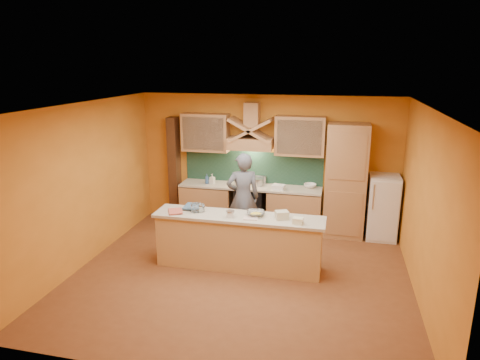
% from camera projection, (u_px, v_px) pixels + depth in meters
% --- Properties ---
extents(floor, '(5.50, 5.00, 0.01)m').
position_uv_depth(floor, '(240.00, 275.00, 7.14)').
color(floor, brown).
rests_on(floor, ground).
extents(ceiling, '(5.50, 5.00, 0.01)m').
position_uv_depth(ceiling, '(240.00, 106.00, 6.40)').
color(ceiling, white).
rests_on(ceiling, wall_back).
extents(wall_back, '(5.50, 0.02, 2.80)m').
position_uv_depth(wall_back, '(267.00, 161.00, 9.12)').
color(wall_back, orange).
rests_on(wall_back, floor).
extents(wall_front, '(5.50, 0.02, 2.80)m').
position_uv_depth(wall_front, '(186.00, 266.00, 4.42)').
color(wall_front, orange).
rests_on(wall_front, floor).
extents(wall_left, '(0.02, 5.00, 2.80)m').
position_uv_depth(wall_left, '(85.00, 185.00, 7.38)').
color(wall_left, orange).
rests_on(wall_left, floor).
extents(wall_right, '(0.02, 5.00, 2.80)m').
position_uv_depth(wall_right, '(426.00, 208.00, 6.17)').
color(wall_right, orange).
rests_on(wall_right, floor).
extents(base_cabinet_left, '(1.10, 0.60, 0.86)m').
position_uv_depth(base_cabinet_left, '(208.00, 204.00, 9.37)').
color(base_cabinet_left, tan).
rests_on(base_cabinet_left, floor).
extents(base_cabinet_right, '(1.10, 0.60, 0.86)m').
position_uv_depth(base_cabinet_right, '(294.00, 211.00, 8.95)').
color(base_cabinet_right, tan).
rests_on(base_cabinet_right, floor).
extents(counter_top, '(3.00, 0.62, 0.04)m').
position_uv_depth(counter_top, '(250.00, 187.00, 9.04)').
color(counter_top, '#BEB4A1').
rests_on(counter_top, base_cabinet_left).
extents(stove, '(0.60, 0.58, 0.90)m').
position_uv_depth(stove, '(250.00, 207.00, 9.16)').
color(stove, black).
rests_on(stove, floor).
extents(backsplash, '(3.00, 0.03, 0.70)m').
position_uv_depth(backsplash, '(253.00, 167.00, 9.21)').
color(backsplash, '#19372B').
rests_on(backsplash, wall_back).
extents(range_hood, '(0.92, 0.50, 0.24)m').
position_uv_depth(range_hood, '(251.00, 143.00, 8.84)').
color(range_hood, tan).
rests_on(range_hood, wall_back).
extents(hood_chimney, '(0.30, 0.30, 0.50)m').
position_uv_depth(hood_chimney, '(252.00, 115.00, 8.78)').
color(hood_chimney, tan).
rests_on(hood_chimney, wall_back).
extents(upper_cabinet_left, '(1.00, 0.35, 0.80)m').
position_uv_depth(upper_cabinet_left, '(206.00, 132.00, 9.08)').
color(upper_cabinet_left, tan).
rests_on(upper_cabinet_left, wall_back).
extents(upper_cabinet_right, '(1.00, 0.35, 0.80)m').
position_uv_depth(upper_cabinet_right, '(300.00, 136.00, 8.64)').
color(upper_cabinet_right, tan).
rests_on(upper_cabinet_right, wall_back).
extents(pantry_column, '(0.80, 0.60, 2.30)m').
position_uv_depth(pantry_column, '(346.00, 181.00, 8.54)').
color(pantry_column, tan).
rests_on(pantry_column, floor).
extents(fridge, '(0.58, 0.60, 1.30)m').
position_uv_depth(fridge, '(383.00, 207.00, 8.51)').
color(fridge, white).
rests_on(fridge, floor).
extents(trim_column_left, '(0.20, 0.30, 2.30)m').
position_uv_depth(trim_column_left, '(175.00, 169.00, 9.49)').
color(trim_column_left, '#472816').
rests_on(trim_column_left, floor).
extents(island_body, '(2.80, 0.55, 0.88)m').
position_uv_depth(island_body, '(239.00, 243.00, 7.33)').
color(island_body, tan).
rests_on(island_body, floor).
extents(island_top, '(2.90, 0.62, 0.05)m').
position_uv_depth(island_top, '(239.00, 217.00, 7.20)').
color(island_top, '#BEB4A1').
rests_on(island_top, island_body).
extents(person, '(0.75, 0.62, 1.78)m').
position_uv_depth(person, '(243.00, 198.00, 8.33)').
color(person, slate).
rests_on(person, floor).
extents(pot_large, '(0.27, 0.27, 0.17)m').
position_uv_depth(pot_large, '(240.00, 183.00, 8.97)').
color(pot_large, '#BABAC1').
rests_on(pot_large, stove).
extents(pot_small, '(0.21, 0.21, 0.15)m').
position_uv_depth(pot_small, '(258.00, 183.00, 9.03)').
color(pot_small, '#B5B5BC').
rests_on(pot_small, stove).
extents(soap_bottle_a, '(0.12, 0.12, 0.21)m').
position_uv_depth(soap_bottle_a, '(212.00, 179.00, 9.17)').
color(soap_bottle_a, silver).
rests_on(soap_bottle_a, counter_top).
extents(soap_bottle_b, '(0.11, 0.11, 0.21)m').
position_uv_depth(soap_bottle_b, '(207.00, 179.00, 9.16)').
color(soap_bottle_b, '#345891').
rests_on(soap_bottle_b, counter_top).
extents(bowl_back, '(0.33, 0.33, 0.08)m').
position_uv_depth(bowl_back, '(310.00, 186.00, 8.88)').
color(bowl_back, white).
rests_on(bowl_back, counter_top).
extents(dish_rack, '(0.28, 0.24, 0.09)m').
position_uv_depth(dish_rack, '(279.00, 187.00, 8.78)').
color(dish_rack, white).
rests_on(dish_rack, counter_top).
extents(book_lower, '(0.34, 0.38, 0.03)m').
position_uv_depth(book_lower, '(169.00, 212.00, 7.33)').
color(book_lower, '#C15544').
rests_on(book_lower, island_top).
extents(book_upper, '(0.27, 0.35, 0.03)m').
position_uv_depth(book_upper, '(185.00, 206.00, 7.58)').
color(book_upper, '#3A5C81').
rests_on(book_upper, island_top).
extents(jar_large, '(0.18, 0.18, 0.15)m').
position_uv_depth(jar_large, '(195.00, 208.00, 7.35)').
color(jar_large, white).
rests_on(jar_large, island_top).
extents(jar_small, '(0.14, 0.14, 0.14)m').
position_uv_depth(jar_small, '(201.00, 208.00, 7.35)').
color(jar_small, silver).
rests_on(jar_small, island_top).
extents(kitchen_scale, '(0.13, 0.13, 0.09)m').
position_uv_depth(kitchen_scale, '(230.00, 215.00, 7.10)').
color(kitchen_scale, silver).
rests_on(kitchen_scale, island_top).
extents(mixing_bowl, '(0.37, 0.37, 0.07)m').
position_uv_depth(mixing_bowl, '(256.00, 214.00, 7.18)').
color(mixing_bowl, white).
rests_on(mixing_bowl, island_top).
extents(cloth, '(0.26, 0.21, 0.02)m').
position_uv_depth(cloth, '(250.00, 218.00, 7.05)').
color(cloth, beige).
rests_on(cloth, island_top).
extents(grocery_bag_a, '(0.25, 0.23, 0.13)m').
position_uv_depth(grocery_bag_a, '(282.00, 215.00, 7.03)').
color(grocery_bag_a, beige).
rests_on(grocery_bag_a, island_top).
extents(grocery_bag_b, '(0.18, 0.15, 0.10)m').
position_uv_depth(grocery_bag_b, '(298.00, 221.00, 6.82)').
color(grocery_bag_b, '#EBE8C1').
rests_on(grocery_bag_b, island_top).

